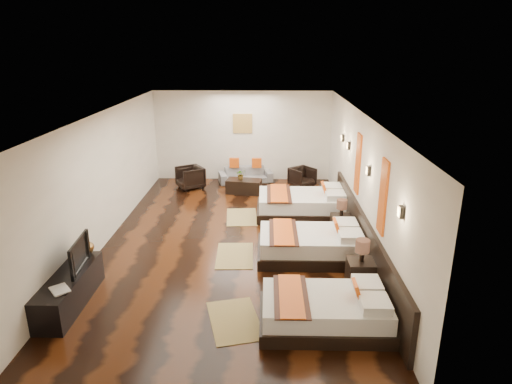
{
  "coord_description": "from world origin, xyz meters",
  "views": [
    {
      "loc": [
        0.76,
        -9.07,
        4.17
      ],
      "look_at": [
        0.53,
        0.11,
        1.1
      ],
      "focal_mm": 31.34,
      "sensor_mm": 36.0,
      "label": 1
    }
  ],
  "objects_px": {
    "sofa": "(246,175)",
    "table_plant": "(241,174)",
    "armchair_left": "(190,177)",
    "bed_near": "(326,310)",
    "figurine": "(85,246)",
    "nightstand_b": "(341,223)",
    "armchair_right": "(302,177)",
    "coffee_table": "(244,186)",
    "tv": "(74,254)",
    "tv_console": "(70,290)",
    "nightstand_a": "(361,271)",
    "book": "(51,293)",
    "bed_mid": "(312,244)",
    "bed_far": "(303,204)"
  },
  "relations": [
    {
      "from": "bed_near",
      "to": "bed_far",
      "type": "distance_m",
      "value": 4.68
    },
    {
      "from": "tv",
      "to": "figurine",
      "type": "height_order",
      "value": "tv"
    },
    {
      "from": "tv_console",
      "to": "coffee_table",
      "type": "height_order",
      "value": "tv_console"
    },
    {
      "from": "nightstand_b",
      "to": "bed_far",
      "type": "bearing_deg",
      "value": 120.66
    },
    {
      "from": "bed_mid",
      "to": "armchair_right",
      "type": "xyz_separation_m",
      "value": [
        0.15,
        4.73,
        0.02
      ]
    },
    {
      "from": "armchair_right",
      "to": "coffee_table",
      "type": "height_order",
      "value": "armchair_right"
    },
    {
      "from": "nightstand_a",
      "to": "armchair_right",
      "type": "bearing_deg",
      "value": 95.8
    },
    {
      "from": "bed_mid",
      "to": "nightstand_b",
      "type": "relative_size",
      "value": 2.48
    },
    {
      "from": "sofa",
      "to": "nightstand_a",
      "type": "bearing_deg",
      "value": -83.28
    },
    {
      "from": "table_plant",
      "to": "sofa",
      "type": "bearing_deg",
      "value": 84.98
    },
    {
      "from": "bed_mid",
      "to": "coffee_table",
      "type": "relative_size",
      "value": 2.15
    },
    {
      "from": "tv",
      "to": "figurine",
      "type": "distance_m",
      "value": 0.55
    },
    {
      "from": "figurine",
      "to": "tv",
      "type": "bearing_deg",
      "value": -84.71
    },
    {
      "from": "bed_far",
      "to": "book",
      "type": "distance_m",
      "value": 6.36
    },
    {
      "from": "nightstand_b",
      "to": "bed_near",
      "type": "bearing_deg",
      "value": -102.36
    },
    {
      "from": "armchair_left",
      "to": "bed_near",
      "type": "bearing_deg",
      "value": -7.08
    },
    {
      "from": "bed_far",
      "to": "armchair_left",
      "type": "bearing_deg",
      "value": 146.14
    },
    {
      "from": "bed_near",
      "to": "armchair_left",
      "type": "distance_m",
      "value": 7.58
    },
    {
      "from": "figurine",
      "to": "table_plant",
      "type": "height_order",
      "value": "figurine"
    },
    {
      "from": "armchair_right",
      "to": "coffee_table",
      "type": "bearing_deg",
      "value": 162.31
    },
    {
      "from": "bed_near",
      "to": "table_plant",
      "type": "xyz_separation_m",
      "value": [
        -1.68,
        6.48,
        0.29
      ]
    },
    {
      "from": "bed_mid",
      "to": "table_plant",
      "type": "height_order",
      "value": "bed_mid"
    },
    {
      "from": "figurine",
      "to": "book",
      "type": "bearing_deg",
      "value": -90.0
    },
    {
      "from": "bed_near",
      "to": "nightstand_a",
      "type": "height_order",
      "value": "nightstand_a"
    },
    {
      "from": "sofa",
      "to": "bed_far",
      "type": "bearing_deg",
      "value": -73.94
    },
    {
      "from": "armchair_right",
      "to": "table_plant",
      "type": "distance_m",
      "value": 1.94
    },
    {
      "from": "armchair_right",
      "to": "sofa",
      "type": "bearing_deg",
      "value": 128.93
    },
    {
      "from": "nightstand_b",
      "to": "book",
      "type": "relative_size",
      "value": 2.61
    },
    {
      "from": "sofa",
      "to": "bed_mid",
      "type": "bearing_deg",
      "value": -86.36
    },
    {
      "from": "book",
      "to": "sofa",
      "type": "height_order",
      "value": "book"
    },
    {
      "from": "armchair_left",
      "to": "coffee_table",
      "type": "relative_size",
      "value": 0.73
    },
    {
      "from": "figurine",
      "to": "table_plant",
      "type": "xyz_separation_m",
      "value": [
        2.51,
        5.24,
        -0.17
      ]
    },
    {
      "from": "bed_far",
      "to": "armchair_left",
      "type": "relative_size",
      "value": 3.14
    },
    {
      "from": "tv",
      "to": "armchair_left",
      "type": "relative_size",
      "value": 1.26
    },
    {
      "from": "bed_far",
      "to": "armchair_right",
      "type": "relative_size",
      "value": 3.46
    },
    {
      "from": "book",
      "to": "coffee_table",
      "type": "height_order",
      "value": "book"
    },
    {
      "from": "tv_console",
      "to": "book",
      "type": "relative_size",
      "value": 5.42
    },
    {
      "from": "armchair_left",
      "to": "armchair_right",
      "type": "distance_m",
      "value": 3.39
    },
    {
      "from": "book",
      "to": "tv",
      "type": "bearing_deg",
      "value": 86.43
    },
    {
      "from": "figurine",
      "to": "nightstand_a",
      "type": "bearing_deg",
      "value": -1.03
    },
    {
      "from": "bed_mid",
      "to": "book",
      "type": "height_order",
      "value": "bed_mid"
    },
    {
      "from": "tv_console",
      "to": "book",
      "type": "height_order",
      "value": "book"
    },
    {
      "from": "tv_console",
      "to": "armchair_right",
      "type": "bearing_deg",
      "value": 56.62
    },
    {
      "from": "nightstand_b",
      "to": "sofa",
      "type": "bearing_deg",
      "value": 119.98
    },
    {
      "from": "book",
      "to": "table_plant",
      "type": "xyz_separation_m",
      "value": [
        2.51,
        6.58,
        -0.02
      ]
    },
    {
      "from": "nightstand_b",
      "to": "coffee_table",
      "type": "bearing_deg",
      "value": 127.87
    },
    {
      "from": "nightstand_a",
      "to": "armchair_left",
      "type": "relative_size",
      "value": 1.27
    },
    {
      "from": "tv",
      "to": "nightstand_b",
      "type": "bearing_deg",
      "value": -65.45
    },
    {
      "from": "sofa",
      "to": "table_plant",
      "type": "distance_m",
      "value": 1.05
    },
    {
      "from": "nightstand_a",
      "to": "coffee_table",
      "type": "height_order",
      "value": "nightstand_a"
    }
  ]
}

